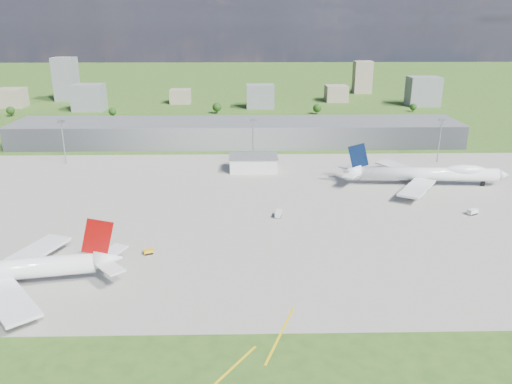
{
  "coord_description": "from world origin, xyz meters",
  "views": [
    {
      "loc": [
        5.86,
        -169.84,
        80.57
      ],
      "look_at": [
        10.18,
        36.51,
        9.0
      ],
      "focal_mm": 35.0,
      "sensor_mm": 36.0,
      "label": 1
    }
  ],
  "objects_px": {
    "tug_yellow": "(149,252)",
    "van_white_near": "(278,214)",
    "van_white_far": "(473,212)",
    "airliner_blue_quad": "(429,174)"
  },
  "relations": [
    {
      "from": "tug_yellow",
      "to": "airliner_blue_quad",
      "type": "bearing_deg",
      "value": 8.21
    },
    {
      "from": "tug_yellow",
      "to": "van_white_far",
      "type": "height_order",
      "value": "van_white_far"
    },
    {
      "from": "airliner_blue_quad",
      "to": "van_white_far",
      "type": "relative_size",
      "value": 16.07
    },
    {
      "from": "tug_yellow",
      "to": "van_white_near",
      "type": "bearing_deg",
      "value": 12.72
    },
    {
      "from": "airliner_blue_quad",
      "to": "van_white_far",
      "type": "bearing_deg",
      "value": -78.45
    },
    {
      "from": "airliner_blue_quad",
      "to": "tug_yellow",
      "type": "distance_m",
      "value": 149.86
    },
    {
      "from": "tug_yellow",
      "to": "van_white_near",
      "type": "relative_size",
      "value": 0.71
    },
    {
      "from": "van_white_near",
      "to": "van_white_far",
      "type": "height_order",
      "value": "van_white_near"
    },
    {
      "from": "van_white_near",
      "to": "tug_yellow",
      "type": "bearing_deg",
      "value": 138.33
    },
    {
      "from": "tug_yellow",
      "to": "van_white_far",
      "type": "distance_m",
      "value": 138.95
    }
  ]
}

